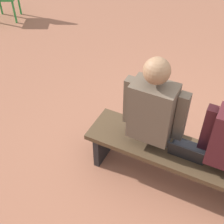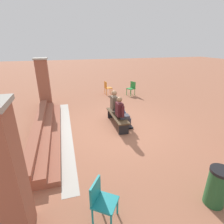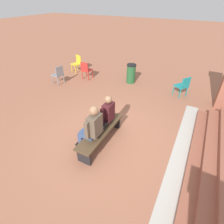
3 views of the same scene
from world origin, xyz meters
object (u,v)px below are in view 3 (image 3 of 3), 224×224
Objects in this scene: plastic_chair_far_right at (183,85)px; plastic_chair_mid_courtyard at (77,62)px; bench at (101,133)px; laptop at (102,128)px; litter_bin at (131,73)px; plastic_chair_by_pillar at (86,69)px; person_adult at (91,128)px; plastic_chair_near_bench_right at (58,74)px; person_student at (105,115)px.

plastic_chair_mid_courtyard is at bearing -93.04° from plastic_chair_far_right.
bench is 5.63× the size of laptop.
litter_bin is at bearing -97.48° from plastic_chair_far_right.
plastic_chair_by_pillar is 0.98× the size of litter_bin.
plastic_chair_far_right is (-4.12, 1.56, -0.25)m from person_adult.
litter_bin is (-4.42, -0.77, -0.30)m from person_adult.
plastic_chair_near_bench_right is (1.05, -0.77, 0.00)m from plastic_chair_by_pillar.
bench is at bearing -21.35° from plastic_chair_far_right.
person_adult reaches higher than person_student.
person_adult is 4.41m from plastic_chair_far_right.
plastic_chair_mid_courtyard is 1.00× the size of plastic_chair_near_bench_right.
litter_bin is (-4.07, -0.85, -0.07)m from laptop.
person_student is 1.56× the size of plastic_chair_near_bench_right.
plastic_chair_mid_courtyard is at bearing -89.61° from litter_bin.
plastic_chair_far_right is at bearing 82.52° from litter_bin.
plastic_chair_mid_courtyard is (-0.28, -5.36, 0.00)m from plastic_chair_far_right.
bench is 4.40m from plastic_chair_near_bench_right.
plastic_chair_mid_courtyard reaches higher than laptop.
bench is 0.51m from person_student.
plastic_chair_near_bench_right is at bearing 7.33° from plastic_chair_mid_courtyard.
plastic_chair_near_bench_right is (-2.39, -3.68, -0.02)m from laptop.
person_student is 4.09× the size of laptop.
plastic_chair_near_bench_right is (1.37, -5.15, 0.00)m from plastic_chair_far_right.
plastic_chair_mid_courtyard is at bearing -172.67° from plastic_chair_near_bench_right.
plastic_chair_near_bench_right is (-2.43, -3.66, 0.13)m from bench.
plastic_chair_near_bench_right is (-2.06, -3.60, -0.22)m from person_student.
plastic_chair_mid_courtyard is at bearing -121.72° from plastic_chair_by_pillar.
plastic_chair_by_pillar is at bearing -140.27° from bench.
person_student is at bearing -24.34° from plastic_chair_far_right.
person_adult is at bearing -20.71° from plastic_chair_far_right.
person_student is 5.33m from plastic_chair_mid_courtyard.
person_adult reaches higher than plastic_chair_near_bench_right.
person_adult is 1.63× the size of plastic_chair_by_pillar.
litter_bin is (-0.63, 2.06, -0.05)m from plastic_chair_by_pillar.
plastic_chair_far_right is at bearing 86.96° from plastic_chair_mid_courtyard.
person_student is 4.15m from plastic_chair_near_bench_right.
plastic_chair_near_bench_right is at bearing -127.34° from person_adult.
plastic_chair_by_pillar is (-3.79, -2.82, -0.25)m from person_adult.
plastic_chair_near_bench_right is at bearing -36.30° from plastic_chair_by_pillar.
plastic_chair_far_right is (-3.76, 1.48, -0.02)m from laptop.
person_adult is 4.50m from litter_bin.
person_student is at bearing 11.67° from litter_bin.
laptop is 4.50m from plastic_chair_by_pillar.
plastic_chair_far_right is 5.37m from plastic_chair_mid_courtyard.
plastic_chair_by_pillar is at bearing -72.97° from litter_bin.
person_student reaches higher than litter_bin.
plastic_chair_far_right and plastic_chair_near_bench_right have the same top height.
person_student is 4.21m from plastic_chair_by_pillar.
plastic_chair_far_right reaches higher than bench.
plastic_chair_far_right is 1.00× the size of plastic_chair_mid_courtyard.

